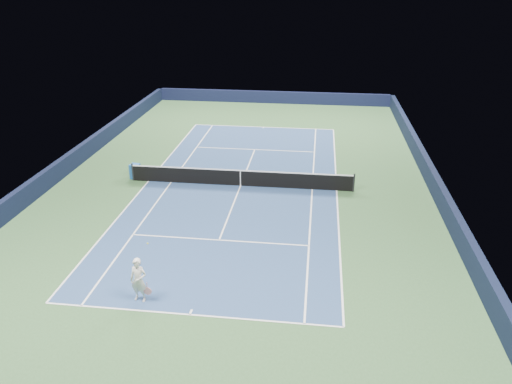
# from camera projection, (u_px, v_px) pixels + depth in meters

# --- Properties ---
(ground) EXTENTS (40.00, 40.00, 0.00)m
(ground) POSITION_uv_depth(u_px,v_px,m) (241.00, 186.00, 28.72)
(ground) COLOR #2E522C
(ground) RESTS_ON ground
(wall_far) EXTENTS (22.00, 0.35, 1.10)m
(wall_far) POSITION_uv_depth(u_px,v_px,m) (273.00, 97.00, 46.47)
(wall_far) COLOR #111533
(wall_far) RESTS_ON ground
(wall_right) EXTENTS (0.35, 40.00, 1.10)m
(wall_right) POSITION_uv_depth(u_px,v_px,m) (436.00, 186.00, 27.25)
(wall_right) COLOR black
(wall_right) RESTS_ON ground
(wall_left) EXTENTS (0.35, 40.00, 1.10)m
(wall_left) POSITION_uv_depth(u_px,v_px,m) (61.00, 168.00, 29.74)
(wall_left) COLOR black
(wall_left) RESTS_ON ground
(court_surface) EXTENTS (10.97, 23.77, 0.01)m
(court_surface) POSITION_uv_depth(u_px,v_px,m) (241.00, 186.00, 28.72)
(court_surface) COLOR navy
(court_surface) RESTS_ON ground
(baseline_far) EXTENTS (10.97, 0.08, 0.00)m
(baseline_far) POSITION_uv_depth(u_px,v_px,m) (264.00, 127.00, 39.49)
(baseline_far) COLOR white
(baseline_far) RESTS_ON ground
(baseline_near) EXTENTS (10.97, 0.08, 0.00)m
(baseline_near) POSITION_uv_depth(u_px,v_px,m) (190.00, 315.00, 17.94)
(baseline_near) COLOR white
(baseline_near) RESTS_ON ground
(sideline_doubles_right) EXTENTS (0.08, 23.77, 0.00)m
(sideline_doubles_right) POSITION_uv_depth(u_px,v_px,m) (337.00, 190.00, 28.08)
(sideline_doubles_right) COLOR white
(sideline_doubles_right) RESTS_ON ground
(sideline_doubles_left) EXTENTS (0.08, 23.77, 0.00)m
(sideline_doubles_left) POSITION_uv_depth(u_px,v_px,m) (149.00, 181.00, 29.34)
(sideline_doubles_left) COLOR white
(sideline_doubles_left) RESTS_ON ground
(sideline_singles_right) EXTENTS (0.08, 23.77, 0.00)m
(sideline_singles_right) POSITION_uv_depth(u_px,v_px,m) (312.00, 189.00, 28.24)
(sideline_singles_right) COLOR white
(sideline_singles_right) RESTS_ON ground
(sideline_singles_left) EXTENTS (0.08, 23.77, 0.00)m
(sideline_singles_left) POSITION_uv_depth(u_px,v_px,m) (171.00, 182.00, 29.19)
(sideline_singles_left) COLOR white
(sideline_singles_left) RESTS_ON ground
(service_line_far) EXTENTS (8.23, 0.08, 0.00)m
(service_line_far) POSITION_uv_depth(u_px,v_px,m) (255.00, 150.00, 34.52)
(service_line_far) COLOR white
(service_line_far) RESTS_ON ground
(service_line_near) EXTENTS (8.23, 0.08, 0.00)m
(service_line_near) POSITION_uv_depth(u_px,v_px,m) (219.00, 240.00, 22.91)
(service_line_near) COLOR white
(service_line_near) RESTS_ON ground
(center_service_line) EXTENTS (0.08, 12.80, 0.00)m
(center_service_line) POSITION_uv_depth(u_px,v_px,m) (241.00, 186.00, 28.71)
(center_service_line) COLOR white
(center_service_line) RESTS_ON ground
(center_mark_far) EXTENTS (0.08, 0.30, 0.00)m
(center_mark_far) POSITION_uv_depth(u_px,v_px,m) (263.00, 128.00, 39.35)
(center_mark_far) COLOR white
(center_mark_far) RESTS_ON ground
(center_mark_near) EXTENTS (0.08, 0.30, 0.00)m
(center_mark_near) POSITION_uv_depth(u_px,v_px,m) (191.00, 312.00, 18.07)
(center_mark_near) COLOR white
(center_mark_near) RESTS_ON ground
(tennis_net) EXTENTS (12.90, 0.10, 1.07)m
(tennis_net) POSITION_uv_depth(u_px,v_px,m) (240.00, 178.00, 28.51)
(tennis_net) COLOR black
(tennis_net) RESTS_ON ground
(sponsor_cube) EXTENTS (0.60, 0.56, 0.88)m
(sponsor_cube) POSITION_uv_depth(u_px,v_px,m) (135.00, 171.00, 29.62)
(sponsor_cube) COLOR #1C56AB
(sponsor_cube) RESTS_ON ground
(tennis_player) EXTENTS (0.82, 1.28, 1.91)m
(tennis_player) POSITION_uv_depth(u_px,v_px,m) (139.00, 280.00, 18.39)
(tennis_player) COLOR silver
(tennis_player) RESTS_ON ground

